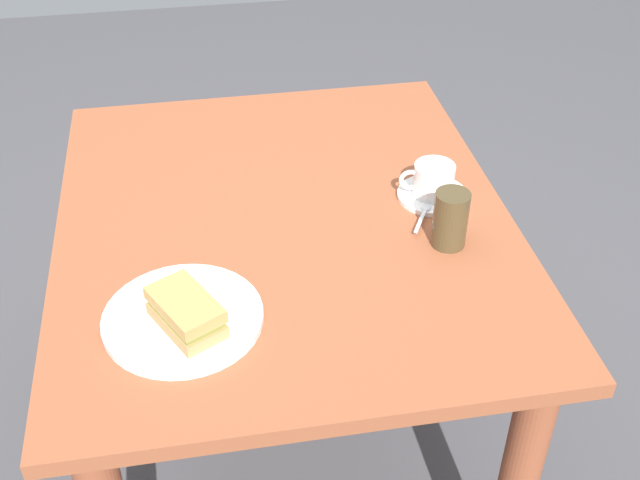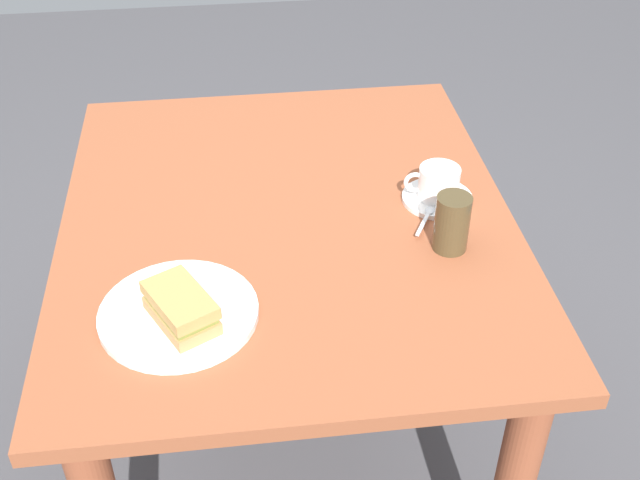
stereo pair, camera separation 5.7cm
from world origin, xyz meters
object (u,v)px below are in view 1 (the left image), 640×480
object	(u,v)px
sandwich_plate	(183,318)
spoon	(424,213)
dining_table	(286,270)
drinking_glass	(450,219)
coffee_saucer	(432,195)
coffee_cup	(433,179)
sandwich_front	(186,312)

from	to	relation	value
sandwich_plate	spoon	world-z (taller)	spoon
dining_table	spoon	distance (m)	0.31
drinking_glass	sandwich_plate	bearing A→B (deg)	104.48
dining_table	drinking_glass	world-z (taller)	drinking_glass
coffee_saucer	dining_table	bearing A→B (deg)	92.48
drinking_glass	coffee_cup	bearing A→B (deg)	-4.82
sandwich_plate	coffee_cup	bearing A→B (deg)	-61.12
sandwich_front	drinking_glass	size ratio (longest dim) A/B	1.38
dining_table	coffee_saucer	distance (m)	0.33
dining_table	coffee_cup	size ratio (longest dim) A/B	9.44
dining_table	sandwich_plate	world-z (taller)	sandwich_plate
dining_table	drinking_glass	size ratio (longest dim) A/B	9.35
sandwich_front	spoon	size ratio (longest dim) A/B	1.67
spoon	sandwich_front	bearing A→B (deg)	117.20
sandwich_plate	sandwich_front	distance (m)	0.04
spoon	drinking_glass	size ratio (longest dim) A/B	0.83
spoon	drinking_glass	bearing A→B (deg)	-165.31
coffee_saucer	drinking_glass	bearing A→B (deg)	174.49
sandwich_front	coffee_cup	size ratio (longest dim) A/B	1.40
sandwich_front	drinking_glass	xyz separation A→B (m)	(0.15, -0.48, 0.01)
dining_table	coffee_saucer	size ratio (longest dim) A/B	7.37
sandwich_plate	drinking_glass	size ratio (longest dim) A/B	2.39
coffee_saucer	spoon	size ratio (longest dim) A/B	1.53
sandwich_plate	coffee_cup	world-z (taller)	coffee_cup
coffee_cup	drinking_glass	bearing A→B (deg)	175.18
sandwich_plate	coffee_saucer	xyz separation A→B (m)	(0.28, -0.50, -0.00)
coffee_cup	spoon	world-z (taller)	coffee_cup
coffee_saucer	sandwich_front	bearing A→B (deg)	121.31
coffee_cup	drinking_glass	size ratio (longest dim) A/B	0.99
coffee_cup	coffee_saucer	bearing A→B (deg)	-98.43
dining_table	spoon	xyz separation A→B (m)	(-0.05, -0.26, 0.15)
dining_table	sandwich_front	world-z (taller)	sandwich_front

